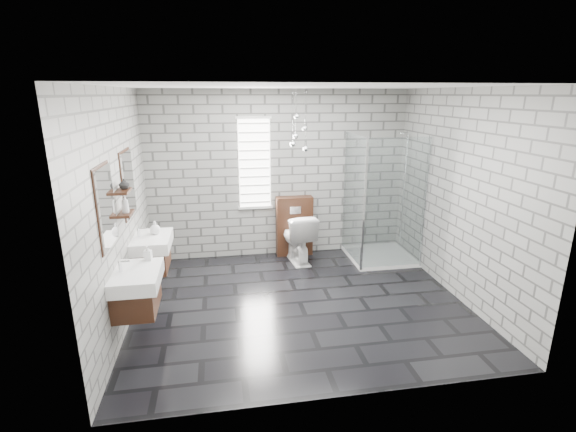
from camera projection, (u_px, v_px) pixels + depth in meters
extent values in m
cube|color=black|center=(300.00, 303.00, 5.45)|extent=(4.20, 3.60, 0.02)
cube|color=white|center=(302.00, 86.00, 4.69)|extent=(4.20, 3.60, 0.02)
cube|color=gray|center=(279.00, 175.00, 6.78)|extent=(4.20, 0.02, 2.70)
cube|color=gray|center=(345.00, 258.00, 3.36)|extent=(4.20, 0.02, 2.70)
cube|color=gray|center=(119.00, 210.00, 4.73)|extent=(0.02, 3.60, 2.70)
cube|color=gray|center=(460.00, 196.00, 5.41)|extent=(0.02, 3.60, 2.70)
cube|color=#3A1F12|center=(137.00, 297.00, 4.42)|extent=(0.42, 0.62, 0.30)
cube|color=silver|center=(156.00, 293.00, 4.45)|extent=(0.02, 0.35, 0.01)
cube|color=white|center=(137.00, 277.00, 4.36)|extent=(0.47, 0.70, 0.15)
cylinder|color=silver|center=(120.00, 266.00, 4.30)|extent=(0.04, 0.04, 0.12)
cylinder|color=silver|center=(125.00, 262.00, 4.29)|extent=(0.10, 0.02, 0.02)
cube|color=white|center=(106.00, 207.00, 4.11)|extent=(0.03, 0.55, 0.80)
cube|color=#3A1F12|center=(105.00, 207.00, 4.11)|extent=(0.01, 0.59, 0.84)
cube|color=#3A1F12|center=(152.00, 258.00, 5.47)|extent=(0.42, 0.62, 0.30)
cube|color=silver|center=(167.00, 255.00, 5.49)|extent=(0.02, 0.35, 0.01)
cube|color=white|center=(152.00, 242.00, 5.41)|extent=(0.47, 0.70, 0.15)
cylinder|color=silver|center=(139.00, 233.00, 5.35)|extent=(0.04, 0.04, 0.12)
cylinder|color=silver|center=(142.00, 229.00, 5.34)|extent=(0.10, 0.02, 0.02)
cube|color=white|center=(128.00, 184.00, 5.15)|extent=(0.03, 0.55, 0.80)
cube|color=#3A1F12|center=(127.00, 184.00, 5.15)|extent=(0.01, 0.59, 0.84)
cube|color=#3A1F12|center=(126.00, 214.00, 4.71)|extent=(0.14, 0.30, 0.03)
cube|color=#3A1F12|center=(123.00, 191.00, 4.63)|extent=(0.14, 0.30, 0.03)
cube|color=white|center=(254.00, 164.00, 6.64)|extent=(0.50, 0.02, 1.40)
cube|color=silver|center=(253.00, 117.00, 6.42)|extent=(0.56, 0.04, 0.04)
cube|color=silver|center=(256.00, 207.00, 6.83)|extent=(0.56, 0.04, 0.04)
cube|color=silver|center=(255.00, 202.00, 6.80)|extent=(0.48, 0.01, 0.02)
cube|color=silver|center=(255.00, 194.00, 6.76)|extent=(0.48, 0.01, 0.02)
cube|color=silver|center=(255.00, 185.00, 6.72)|extent=(0.48, 0.01, 0.02)
cube|color=silver|center=(255.00, 177.00, 6.68)|extent=(0.48, 0.01, 0.02)
cube|color=silver|center=(255.00, 168.00, 6.64)|extent=(0.48, 0.01, 0.02)
cube|color=silver|center=(254.00, 159.00, 6.60)|extent=(0.48, 0.01, 0.02)
cube|color=silver|center=(254.00, 151.00, 6.56)|extent=(0.48, 0.01, 0.02)
cube|color=silver|center=(254.00, 142.00, 6.52)|extent=(0.48, 0.01, 0.02)
cube|color=silver|center=(254.00, 133.00, 6.48)|extent=(0.48, 0.01, 0.03)
cube|color=silver|center=(254.00, 123.00, 6.44)|extent=(0.48, 0.01, 0.03)
cube|color=#3A1F12|center=(294.00, 226.00, 6.95)|extent=(0.60, 0.20, 1.00)
cube|color=silver|center=(295.00, 210.00, 6.77)|extent=(0.18, 0.01, 0.12)
cube|color=white|center=(379.00, 256.00, 6.93)|extent=(1.00, 1.00, 0.06)
cube|color=silver|center=(396.00, 205.00, 6.18)|extent=(1.00, 0.01, 2.00)
cube|color=silver|center=(354.00, 199.00, 6.57)|extent=(0.01, 1.00, 2.00)
cube|color=silver|center=(364.00, 207.00, 6.10)|extent=(0.03, 0.03, 2.00)
cube|color=silver|center=(426.00, 204.00, 6.26)|extent=(0.03, 0.03, 2.00)
cylinder|color=silver|center=(404.00, 189.00, 6.88)|extent=(0.02, 0.02, 1.80)
cylinder|color=silver|center=(404.00, 133.00, 6.61)|extent=(0.14, 0.14, 0.02)
sphere|color=silver|center=(293.00, 144.00, 6.14)|extent=(0.09, 0.09, 0.09)
cylinder|color=silver|center=(293.00, 115.00, 6.02)|extent=(0.01, 0.01, 0.75)
sphere|color=silver|center=(305.00, 149.00, 6.22)|extent=(0.09, 0.09, 0.09)
cylinder|color=silver|center=(306.00, 117.00, 6.09)|extent=(0.01, 0.01, 0.82)
sphere|color=silver|center=(297.00, 116.00, 6.19)|extent=(0.09, 0.09, 0.09)
cylinder|color=silver|center=(297.00, 101.00, 6.13)|extent=(0.01, 0.01, 0.36)
sphere|color=silver|center=(295.00, 136.00, 6.22)|extent=(0.09, 0.09, 0.09)
cylinder|color=silver|center=(296.00, 111.00, 6.12)|extent=(0.01, 0.01, 0.64)
sphere|color=silver|center=(305.00, 128.00, 6.22)|extent=(0.09, 0.09, 0.09)
cylinder|color=silver|center=(305.00, 107.00, 6.13)|extent=(0.01, 0.01, 0.53)
imported|color=white|center=(297.00, 237.00, 6.71)|extent=(0.54, 0.84, 0.81)
imported|color=#B2B2B2|center=(148.00, 253.00, 4.60)|extent=(0.08, 0.09, 0.17)
imported|color=#B2B2B2|center=(155.00, 228.00, 5.46)|extent=(0.17, 0.17, 0.17)
imported|color=#B2B2B2|center=(125.00, 204.00, 4.65)|extent=(0.09, 0.09, 0.21)
imported|color=#B2B2B2|center=(124.00, 184.00, 4.65)|extent=(0.15, 0.15, 0.12)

